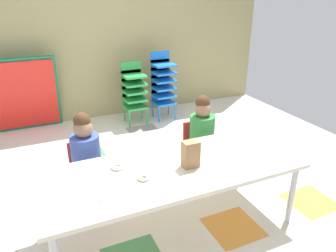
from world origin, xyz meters
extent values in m
cube|color=silver|center=(0.00, 0.00, -0.01)|extent=(5.78, 4.51, 0.02)
cube|color=silver|center=(1.80, -0.45, 0.00)|extent=(0.43, 0.43, 0.00)
cube|color=gray|center=(0.45, 1.35, 0.00)|extent=(0.43, 0.43, 0.00)
cube|color=orange|center=(1.35, -0.90, 0.00)|extent=(0.43, 0.43, 0.00)
cube|color=orange|center=(0.45, -0.90, 0.00)|extent=(0.43, 0.43, 0.00)
cube|color=gray|center=(1.35, 0.00, 0.00)|extent=(0.43, 0.43, 0.00)
cube|color=silver|center=(0.00, 1.35, 0.00)|extent=(0.43, 0.43, 0.00)
cube|color=#478C51|center=(-0.45, 0.90, 0.00)|extent=(0.43, 0.43, 0.00)
cube|color=tan|center=(0.00, 2.26, 1.29)|extent=(5.78, 0.10, 2.59)
cube|color=beige|center=(-0.02, -0.68, 0.57)|extent=(2.09, 0.82, 0.04)
cylinder|color=#B2B2B7|center=(0.94, -1.03, 0.28)|extent=(0.05, 0.05, 0.55)
cylinder|color=#B2B2B7|center=(-0.99, -0.33, 0.28)|extent=(0.05, 0.05, 0.55)
cylinder|color=#B2B2B7|center=(0.94, -0.33, 0.28)|extent=(0.05, 0.05, 0.55)
cube|color=red|center=(-0.60, -0.05, 0.30)|extent=(0.32, 0.30, 0.03)
cube|color=red|center=(-0.60, 0.10, 0.45)|extent=(0.29, 0.02, 0.30)
cylinder|color=#384C99|center=(-0.60, -0.05, 0.52)|extent=(0.27, 0.27, 0.38)
sphere|color=#8C664C|center=(-0.60, -0.05, 0.78)|extent=(0.17, 0.17, 0.17)
sphere|color=#472D19|center=(-0.60, -0.04, 0.85)|extent=(0.15, 0.15, 0.15)
cylinder|color=red|center=(-0.74, -0.18, 0.15)|extent=(0.02, 0.02, 0.28)
cylinder|color=red|center=(-0.46, -0.18, 0.15)|extent=(0.02, 0.02, 0.28)
cylinder|color=red|center=(-0.74, 0.08, 0.15)|extent=(0.02, 0.02, 0.28)
cylinder|color=red|center=(-0.46, 0.08, 0.15)|extent=(0.02, 0.02, 0.28)
cube|color=red|center=(0.60, -0.05, 0.30)|extent=(0.32, 0.30, 0.03)
cube|color=red|center=(0.60, 0.10, 0.45)|extent=(0.29, 0.02, 0.30)
cylinder|color=#2D7A38|center=(0.60, -0.05, 0.52)|extent=(0.33, 0.33, 0.38)
sphere|color=#8C664C|center=(0.60, -0.05, 0.78)|extent=(0.17, 0.17, 0.17)
sphere|color=#472D19|center=(0.60, -0.04, 0.85)|extent=(0.15, 0.15, 0.15)
cylinder|color=red|center=(0.46, -0.18, 0.15)|extent=(0.02, 0.02, 0.28)
cylinder|color=red|center=(0.74, -0.18, 0.15)|extent=(0.02, 0.02, 0.28)
cylinder|color=red|center=(0.46, 0.08, 0.15)|extent=(0.02, 0.02, 0.28)
cylinder|color=red|center=(0.74, 0.08, 0.15)|extent=(0.02, 0.02, 0.28)
cube|color=green|center=(0.45, 1.71, 0.26)|extent=(0.32, 0.30, 0.03)
cube|color=green|center=(0.45, 1.85, 0.35)|extent=(0.30, 0.02, 0.18)
cube|color=green|center=(0.45, 1.71, 0.38)|extent=(0.32, 0.30, 0.03)
cube|color=green|center=(0.45, 1.85, 0.47)|extent=(0.30, 0.02, 0.18)
cube|color=green|center=(0.45, 1.71, 0.50)|extent=(0.32, 0.30, 0.03)
cube|color=green|center=(0.45, 1.85, 0.59)|extent=(0.30, 0.02, 0.18)
cube|color=green|center=(0.45, 1.71, 0.62)|extent=(0.32, 0.30, 0.03)
cube|color=green|center=(0.45, 1.85, 0.71)|extent=(0.30, 0.02, 0.18)
cube|color=green|center=(0.45, 1.71, 0.74)|extent=(0.32, 0.30, 0.03)
cube|color=green|center=(0.45, 1.85, 0.83)|extent=(0.30, 0.02, 0.18)
cylinder|color=green|center=(0.31, 1.58, 0.13)|extent=(0.02, 0.02, 0.26)
cylinder|color=green|center=(0.59, 1.58, 0.13)|extent=(0.02, 0.02, 0.26)
cylinder|color=green|center=(0.31, 1.84, 0.13)|extent=(0.02, 0.02, 0.26)
cylinder|color=green|center=(0.59, 1.84, 0.13)|extent=(0.02, 0.02, 0.26)
cube|color=blue|center=(0.93, 1.71, 0.26)|extent=(0.32, 0.30, 0.03)
cube|color=blue|center=(0.93, 1.85, 0.35)|extent=(0.30, 0.02, 0.18)
cube|color=blue|center=(0.93, 1.71, 0.38)|extent=(0.32, 0.30, 0.03)
cube|color=blue|center=(0.93, 1.85, 0.47)|extent=(0.30, 0.02, 0.18)
cube|color=blue|center=(0.93, 1.71, 0.50)|extent=(0.32, 0.30, 0.03)
cube|color=blue|center=(0.93, 1.85, 0.59)|extent=(0.30, 0.02, 0.18)
cube|color=blue|center=(0.93, 1.71, 0.62)|extent=(0.32, 0.30, 0.03)
cube|color=blue|center=(0.93, 1.85, 0.71)|extent=(0.30, 0.02, 0.18)
cube|color=blue|center=(0.93, 1.71, 0.74)|extent=(0.32, 0.30, 0.03)
cube|color=blue|center=(0.93, 1.85, 0.83)|extent=(0.30, 0.02, 0.18)
cube|color=blue|center=(0.93, 1.71, 0.86)|extent=(0.32, 0.30, 0.03)
cube|color=blue|center=(0.93, 1.85, 0.95)|extent=(0.30, 0.02, 0.18)
cylinder|color=blue|center=(0.79, 1.58, 0.13)|extent=(0.02, 0.02, 0.26)
cylinder|color=blue|center=(1.07, 1.58, 0.13)|extent=(0.02, 0.02, 0.26)
cylinder|color=blue|center=(0.79, 1.84, 0.13)|extent=(0.02, 0.02, 0.26)
cylinder|color=blue|center=(1.07, 1.84, 0.13)|extent=(0.02, 0.02, 0.26)
cube|color=#19724C|center=(-1.04, 2.07, 0.54)|extent=(0.90, 0.28, 1.09)
cube|color=red|center=(-1.04, 2.03, 0.54)|extent=(0.83, 0.23, 0.99)
cube|color=#9E754C|center=(0.11, -0.72, 0.70)|extent=(0.13, 0.09, 0.22)
cylinder|color=white|center=(-0.43, -0.52, 0.59)|extent=(0.18, 0.18, 0.01)
cylinder|color=white|center=(-0.59, -0.82, 0.59)|extent=(0.18, 0.18, 0.01)
torus|color=white|center=(-0.43, -0.52, 0.62)|extent=(0.12, 0.12, 0.03)
torus|color=white|center=(-0.30, -0.74, 0.60)|extent=(0.10, 0.10, 0.03)
camera|label=1|loc=(-0.96, -2.67, 1.89)|focal=34.03mm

